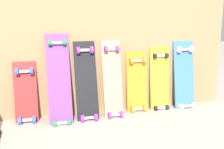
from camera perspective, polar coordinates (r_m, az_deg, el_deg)
The scene contains 9 objects.
ground_plane at distance 2.93m, azimuth -0.36°, elevation -7.58°, with size 12.00×12.00×0.00m, color #A89E8E.
plywood_wall_panel at distance 2.84m, azimuth -0.74°, elevation 6.56°, with size 2.54×0.04×1.42m, color #99724C.
skateboard_red at distance 2.75m, azimuth -16.92°, elevation -4.05°, with size 0.21×0.18×0.62m.
skateboard_purple at distance 2.66m, azimuth -10.54°, elevation -1.61°, with size 0.21×0.30×0.88m.
skateboard_black at distance 2.71m, azimuth -5.17°, elevation -1.89°, with size 0.21×0.27×0.79m.
skateboard_natural at distance 2.78m, azimuth 0.12°, elevation -1.48°, with size 0.19×0.25×0.80m.
skateboard_orange at distance 2.92m, azimuth 5.02°, elevation -2.03°, with size 0.22×0.15×0.67m.
skateboard_yellow at distance 3.01m, azimuth 9.53°, elevation -1.40°, with size 0.21×0.15×0.72m.
skateboard_blue at distance 3.10m, azimuth 14.29°, elevation -0.63°, with size 0.22×0.20×0.77m.
Camera 1 is at (-0.70, -2.66, 1.00)m, focal length 45.61 mm.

